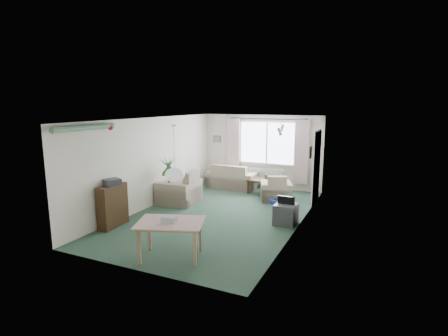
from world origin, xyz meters
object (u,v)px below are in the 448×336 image
at_px(sofa, 233,176).
at_px(tv_cube, 286,214).
at_px(bookshelf, 113,206).
at_px(dining_table, 171,240).
at_px(armchair_corner, 276,187).
at_px(armchair_left, 179,187).
at_px(coffee_table, 264,187).
at_px(pet_bed, 280,201).
at_px(houseplant, 169,181).

bearing_deg(sofa, tv_cube, 133.50).
bearing_deg(bookshelf, dining_table, -25.45).
xyz_separation_m(armchair_corner, dining_table, (-0.63, -4.55, -0.04)).
bearing_deg(armchair_left, sofa, 159.53).
height_order(coffee_table, bookshelf, bookshelf).
xyz_separation_m(tv_cube, pet_bed, (-0.59, 1.63, -0.18)).
distance_m(bookshelf, pet_bed, 4.53).
xyz_separation_m(armchair_left, bookshelf, (-0.34, -2.27, 0.02)).
bearing_deg(tv_cube, sofa, 134.31).
relative_size(armchair_corner, pet_bed, 1.36).
relative_size(tv_cube, pet_bed, 0.85).
height_order(bookshelf, tv_cube, bookshelf).
bearing_deg(dining_table, armchair_corner, 82.14).
bearing_deg(tv_cube, coffee_table, 120.08).
bearing_deg(bookshelf, armchair_left, 78.10).
distance_m(dining_table, tv_cube, 2.99).
xyz_separation_m(armchair_left, tv_cube, (3.20, -0.49, -0.22)).
xyz_separation_m(sofa, bookshelf, (-1.03, -4.49, 0.08)).
relative_size(dining_table, pet_bed, 1.71).
bearing_deg(tv_cube, dining_table, -116.88).
xyz_separation_m(sofa, houseplant, (-0.84, -2.48, 0.27)).
relative_size(armchair_left, tv_cube, 1.95).
bearing_deg(armchair_corner, dining_table, 60.46).
xyz_separation_m(armchair_corner, pet_bed, (0.21, -0.29, -0.32)).
distance_m(armchair_corner, coffee_table, 0.74).
distance_m(coffee_table, houseplant, 3.02).
xyz_separation_m(sofa, armchair_left, (-0.69, -2.23, 0.07)).
bearing_deg(sofa, pet_bed, 151.29).
distance_m(armchair_corner, dining_table, 4.59).
distance_m(coffee_table, tv_cube, 2.75).
height_order(houseplant, dining_table, houseplant).
relative_size(sofa, armchair_left, 1.54).
height_order(bookshelf, dining_table, bookshelf).
bearing_deg(bookshelf, coffee_table, 58.66).
xyz_separation_m(coffee_table, bookshelf, (-2.23, -4.19, 0.26)).
bearing_deg(bookshelf, sofa, 73.73).
xyz_separation_m(dining_table, pet_bed, (0.84, 4.26, -0.27)).
bearing_deg(houseplant, coffee_table, 46.91).
height_order(armchair_corner, bookshelf, bookshelf).
distance_m(houseplant, dining_table, 3.47).
bearing_deg(tv_cube, bookshelf, -151.79).
bearing_deg(armchair_corner, bookshelf, 31.73).
distance_m(armchair_corner, bookshelf, 4.60).
height_order(bookshelf, houseplant, houseplant).
relative_size(coffee_table, bookshelf, 1.02).
bearing_deg(houseplant, armchair_corner, 33.31).
bearing_deg(pet_bed, sofa, 150.50).
bearing_deg(dining_table, houseplant, 123.79).
bearing_deg(sofa, houseplant, 72.08).
xyz_separation_m(bookshelf, dining_table, (2.11, -0.86, -0.15)).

